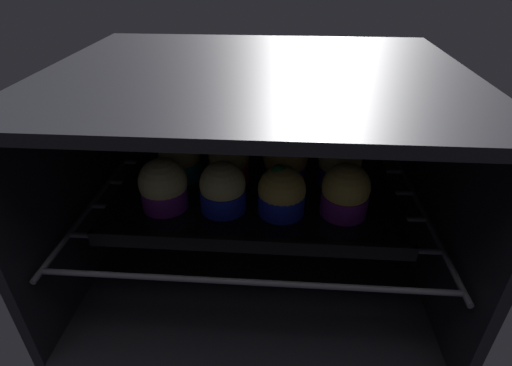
% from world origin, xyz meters
% --- Properties ---
extents(oven_cavity, '(0.59, 0.47, 0.37)m').
position_xyz_m(oven_cavity, '(0.00, 0.26, 0.17)').
color(oven_cavity, black).
rests_on(oven_cavity, ground).
extents(oven_rack, '(0.55, 0.42, 0.01)m').
position_xyz_m(oven_rack, '(0.00, 0.22, 0.14)').
color(oven_rack, '#51515B').
rests_on(oven_rack, oven_cavity).
extents(baking_tray, '(0.45, 0.27, 0.02)m').
position_xyz_m(baking_tray, '(0.00, 0.21, 0.15)').
color(baking_tray, black).
rests_on(baking_tray, oven_rack).
extents(muffin_row0_col0, '(0.07, 0.07, 0.08)m').
position_xyz_m(muffin_row0_col0, '(-0.14, 0.17, 0.19)').
color(muffin_row0_col0, '#7A238C').
rests_on(muffin_row0_col0, baking_tray).
extents(muffin_row0_col1, '(0.07, 0.07, 0.08)m').
position_xyz_m(muffin_row0_col1, '(-0.05, 0.17, 0.19)').
color(muffin_row0_col1, '#1928B7').
rests_on(muffin_row0_col1, baking_tray).
extents(muffin_row0_col2, '(0.07, 0.07, 0.08)m').
position_xyz_m(muffin_row0_col2, '(0.04, 0.17, 0.19)').
color(muffin_row0_col2, '#1928B7').
rests_on(muffin_row0_col2, baking_tray).
extents(muffin_row0_col3, '(0.07, 0.07, 0.08)m').
position_xyz_m(muffin_row0_col3, '(0.14, 0.17, 0.19)').
color(muffin_row0_col3, '#7A238C').
rests_on(muffin_row0_col3, baking_tray).
extents(muffin_row1_col0, '(0.07, 0.07, 0.08)m').
position_xyz_m(muffin_row1_col0, '(-0.13, 0.26, 0.19)').
color(muffin_row1_col0, '#0C8C84').
rests_on(muffin_row1_col0, baking_tray).
extents(muffin_row1_col1, '(0.07, 0.07, 0.08)m').
position_xyz_m(muffin_row1_col1, '(-0.05, 0.25, 0.19)').
color(muffin_row1_col1, red).
rests_on(muffin_row1_col1, baking_tray).
extents(muffin_row1_col2, '(0.08, 0.08, 0.08)m').
position_xyz_m(muffin_row1_col2, '(0.05, 0.26, 0.19)').
color(muffin_row1_col2, '#1928B7').
rests_on(muffin_row1_col2, baking_tray).
extents(muffin_row1_col3, '(0.07, 0.07, 0.08)m').
position_xyz_m(muffin_row1_col3, '(0.14, 0.26, 0.19)').
color(muffin_row1_col3, '#1928B7').
rests_on(muffin_row1_col3, baking_tray).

